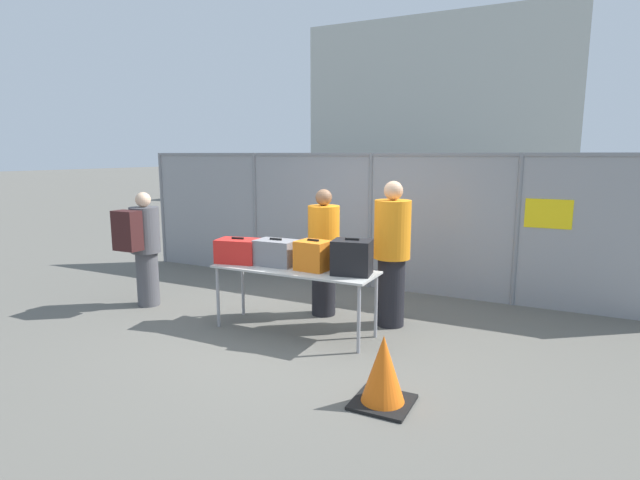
# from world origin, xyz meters

# --- Properties ---
(ground_plane) EXTENTS (120.00, 120.00, 0.00)m
(ground_plane) POSITION_xyz_m (0.00, 0.00, 0.00)
(ground_plane) COLOR #605E56
(fence_section) EXTENTS (8.85, 0.07, 2.16)m
(fence_section) POSITION_xyz_m (0.02, 2.21, 1.13)
(fence_section) COLOR gray
(fence_section) RESTS_ON ground_plane
(inspection_table) EXTENTS (2.01, 0.65, 0.79)m
(inspection_table) POSITION_xyz_m (-0.07, -0.16, 0.73)
(inspection_table) COLOR #B2B2AD
(inspection_table) RESTS_ON ground_plane
(suitcase_red) EXTENTS (0.57, 0.43, 0.32)m
(suitcase_red) POSITION_xyz_m (-0.86, -0.18, 0.94)
(suitcase_red) COLOR red
(suitcase_red) RESTS_ON inspection_table
(suitcase_grey) EXTENTS (0.49, 0.33, 0.34)m
(suitcase_grey) POSITION_xyz_m (-0.35, -0.10, 0.95)
(suitcase_grey) COLOR slate
(suitcase_grey) RESTS_ON inspection_table
(suitcase_orange) EXTENTS (0.40, 0.34, 0.37)m
(suitcase_orange) POSITION_xyz_m (0.17, -0.12, 0.97)
(suitcase_orange) COLOR orange
(suitcase_orange) RESTS_ON inspection_table
(suitcase_black) EXTENTS (0.48, 0.39, 0.42)m
(suitcase_black) POSITION_xyz_m (0.67, -0.12, 0.99)
(suitcase_black) COLOR black
(suitcase_black) RESTS_ON inspection_table
(traveler_hooded) EXTENTS (0.40, 0.62, 1.62)m
(traveler_hooded) POSITION_xyz_m (-2.49, -0.19, 0.89)
(traveler_hooded) COLOR #4C4C51
(traveler_hooded) RESTS_ON ground_plane
(security_worker_near) EXTENTS (0.42, 0.42, 1.70)m
(security_worker_near) POSITION_xyz_m (-0.05, 0.61, 0.88)
(security_worker_near) COLOR black
(security_worker_near) RESTS_ON ground_plane
(security_worker_far) EXTENTS (0.45, 0.45, 1.82)m
(security_worker_far) POSITION_xyz_m (0.90, 0.60, 0.94)
(security_worker_far) COLOR black
(security_worker_far) RESTS_ON ground_plane
(utility_trailer) EXTENTS (3.70, 2.05, 0.63)m
(utility_trailer) POSITION_xyz_m (1.24, 4.64, 0.38)
(utility_trailer) COLOR #4C6B47
(utility_trailer) RESTS_ON ground_plane
(distant_hangar) EXTENTS (11.67, 12.09, 7.97)m
(distant_hangar) POSITION_xyz_m (-2.73, 22.66, 3.99)
(distant_hangar) COLOR #B2B7B2
(distant_hangar) RESTS_ON ground_plane
(traffic_cone) EXTENTS (0.50, 0.50, 0.62)m
(traffic_cone) POSITION_xyz_m (1.49, -1.38, 0.29)
(traffic_cone) COLOR black
(traffic_cone) RESTS_ON ground_plane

